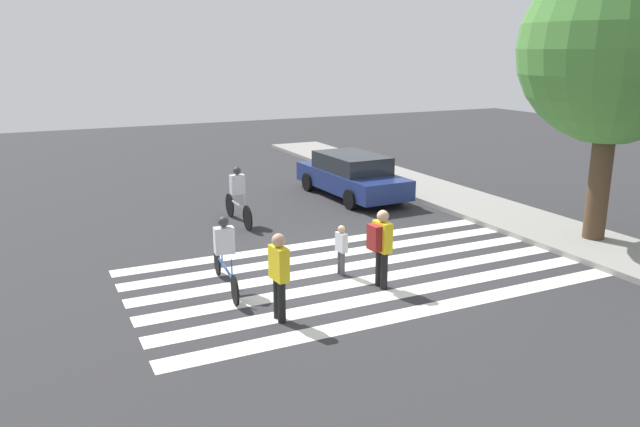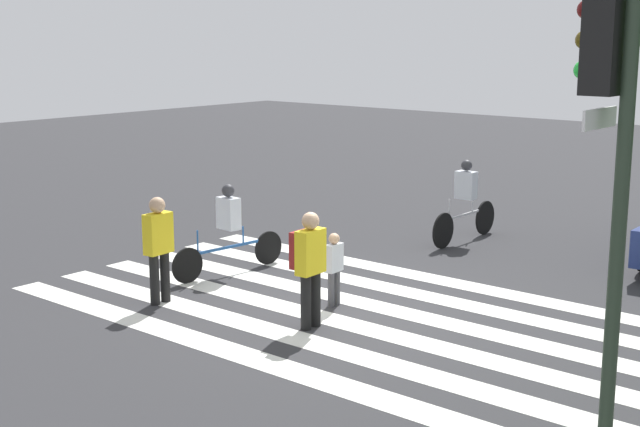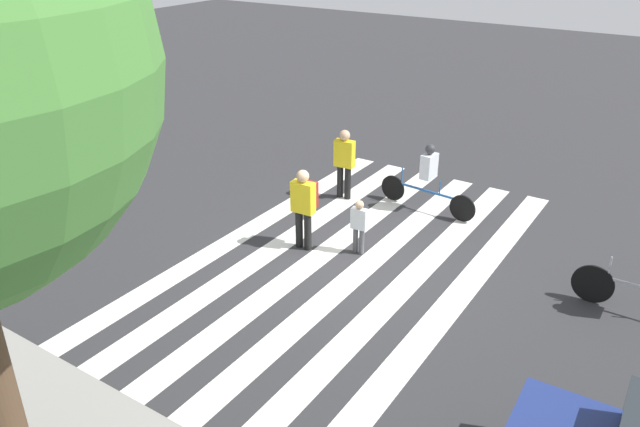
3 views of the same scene
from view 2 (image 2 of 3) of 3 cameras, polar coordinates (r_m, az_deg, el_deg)
The scene contains 8 objects.
ground_plane at distance 13.42m, azimuth 1.92°, elevation -6.30°, with size 60.00×60.00×0.00m, color #2D2D30.
crosswalk_stripes at distance 13.42m, azimuth 1.92°, elevation -6.28°, with size 5.17×10.00×0.01m.
traffic_light at distance 7.29m, azimuth 17.99°, elevation 4.37°, with size 0.60×0.50×4.66m.
pedestrian_child_with_backpack at distance 13.80m, azimuth -10.29°, elevation -1.92°, with size 0.48×0.25×1.67m.
pedestrian_adult_yellow_jacket at distance 13.54m, azimuth 0.91°, elevation -3.31°, with size 0.32×0.17×1.13m.
pedestrian_adult_tall_backpack at distance 12.46m, azimuth -0.74°, elevation -3.01°, with size 0.47×0.40×1.67m.
cyclist_mid_street at distance 15.37m, azimuth -5.86°, elevation -0.74°, with size 2.38×0.42×1.57m.
cyclist_far_lane at distance 17.90m, azimuth 9.30°, elevation 0.96°, with size 2.30×0.40×1.64m.
Camera 2 is at (10.07, 7.86, 4.10)m, focal length 50.00 mm.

